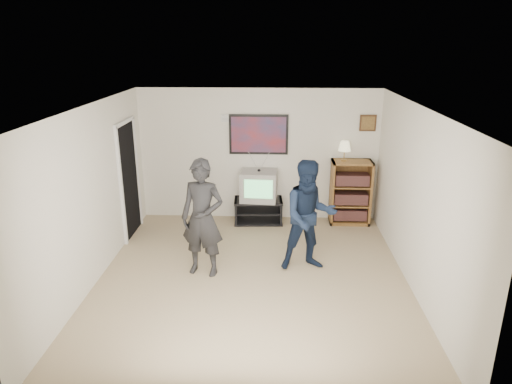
# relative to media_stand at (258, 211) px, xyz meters

# --- Properties ---
(room_shell) EXTENTS (4.51, 5.00, 2.51)m
(room_shell) POSITION_rel_media_stand_xyz_m (-0.01, -1.88, 1.02)
(room_shell) COLOR #95855E
(room_shell) RESTS_ON ground
(media_stand) EXTENTS (0.93, 0.55, 0.45)m
(media_stand) POSITION_rel_media_stand_xyz_m (0.00, 0.00, 0.00)
(media_stand) COLOR black
(media_stand) RESTS_ON room_shell
(crt_television) EXTENTS (0.70, 0.61, 0.56)m
(crt_television) POSITION_rel_media_stand_xyz_m (0.01, -0.00, 0.51)
(crt_television) COLOR #999894
(crt_television) RESTS_ON media_stand
(bookshelf) EXTENTS (0.74, 0.42, 1.21)m
(bookshelf) POSITION_rel_media_stand_xyz_m (1.73, 0.05, 0.38)
(bookshelf) COLOR brown
(bookshelf) RESTS_ON room_shell
(table_lamp) EXTENTS (0.23, 0.23, 0.37)m
(table_lamp) POSITION_rel_media_stand_xyz_m (1.57, 0.07, 1.17)
(table_lamp) COLOR #F0E8B6
(table_lamp) RESTS_ON bookshelf
(person_tall) EXTENTS (0.71, 0.55, 1.75)m
(person_tall) POSITION_rel_media_stand_xyz_m (-0.74, -2.03, 0.65)
(person_tall) COLOR black
(person_tall) RESTS_ON room_shell
(person_short) EXTENTS (0.93, 0.78, 1.70)m
(person_short) POSITION_rel_media_stand_xyz_m (0.82, -1.81, 0.62)
(person_short) COLOR #121D32
(person_short) RESTS_ON room_shell
(controller_left) EXTENTS (0.04, 0.12, 0.03)m
(controller_left) POSITION_rel_media_stand_xyz_m (-0.72, -1.77, 0.96)
(controller_left) COLOR white
(controller_left) RESTS_ON person_tall
(controller_right) EXTENTS (0.03, 0.11, 0.03)m
(controller_right) POSITION_rel_media_stand_xyz_m (0.83, -1.60, 0.91)
(controller_right) COLOR white
(controller_right) RESTS_ON person_short
(poster) EXTENTS (1.10, 0.03, 0.75)m
(poster) POSITION_rel_media_stand_xyz_m (-0.01, 0.24, 1.42)
(poster) COLOR black
(poster) RESTS_ON room_shell
(air_vent) EXTENTS (0.28, 0.02, 0.14)m
(air_vent) POSITION_rel_media_stand_xyz_m (-0.56, 0.25, 1.72)
(air_vent) COLOR white
(air_vent) RESTS_ON room_shell
(small_picture) EXTENTS (0.30, 0.03, 0.30)m
(small_picture) POSITION_rel_media_stand_xyz_m (1.99, 0.25, 1.65)
(small_picture) COLOR #362111
(small_picture) RESTS_ON room_shell
(doorway) EXTENTS (0.03, 0.85, 2.00)m
(doorway) POSITION_rel_media_stand_xyz_m (-2.24, -0.63, 0.77)
(doorway) COLOR black
(doorway) RESTS_ON room_shell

